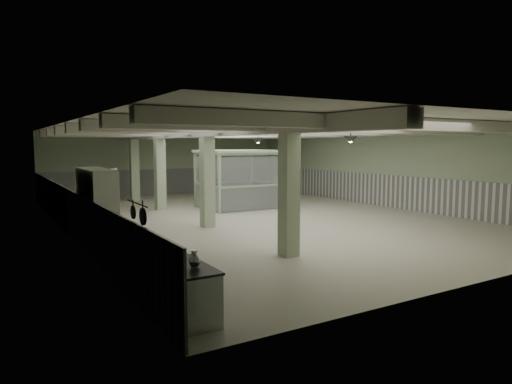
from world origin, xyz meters
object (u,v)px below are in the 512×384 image
prep_counter (149,269)px  guard_booth (237,169)px  walkin_cooler (98,209)px  filing_cabinet (273,192)px

prep_counter → guard_booth: (7.34, 9.88, 1.33)m
guard_booth → walkin_cooler: bearing=-142.4°
walkin_cooler → filing_cabinet: size_ratio=2.14×
guard_booth → filing_cabinet: guard_booth is taller
walkin_cooler → filing_cabinet: (9.50, 5.78, -0.56)m
walkin_cooler → filing_cabinet: bearing=31.3°
walkin_cooler → filing_cabinet: walkin_cooler is taller
guard_booth → prep_counter: bearing=-126.3°
prep_counter → walkin_cooler: walkin_cooler is taller
walkin_cooler → guard_booth: bearing=37.3°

